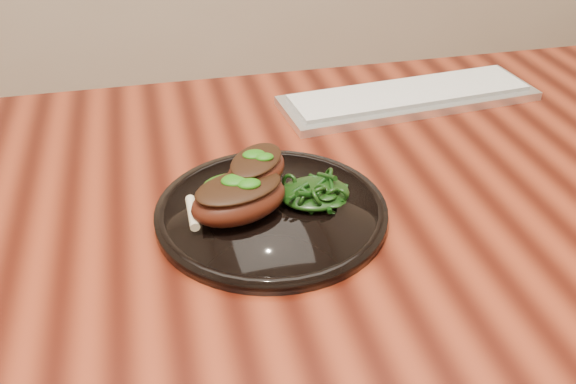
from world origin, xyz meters
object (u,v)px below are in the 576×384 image
at_px(greens_heap, 315,189).
at_px(desk, 260,259).
at_px(keyboard, 409,97).
at_px(lamb_chop_front, 238,198).
at_px(plate, 271,212).

bearing_deg(greens_heap, desk, 159.33).
bearing_deg(greens_heap, keyboard, 48.94).
bearing_deg(lamb_chop_front, plate, 13.78).
bearing_deg(plate, greens_heap, 5.19).
height_order(desk, keyboard, keyboard).
relative_size(greens_heap, keyboard, 0.20).
height_order(desk, greens_heap, greens_heap).
relative_size(plate, lamb_chop_front, 2.05).
relative_size(lamb_chop_front, keyboard, 0.32).
relative_size(desk, keyboard, 3.81).
xyz_separation_m(plate, greens_heap, (0.05, 0.00, 0.02)).
bearing_deg(lamb_chop_front, greens_heap, 8.90).
relative_size(lamb_chop_front, greens_heap, 1.58).
distance_m(greens_heap, keyboard, 0.34).
relative_size(plate, keyboard, 0.65).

